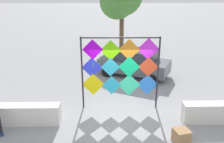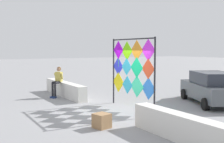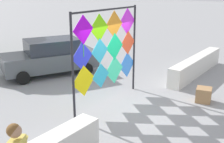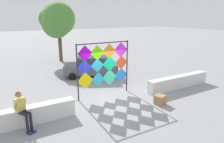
# 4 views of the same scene
# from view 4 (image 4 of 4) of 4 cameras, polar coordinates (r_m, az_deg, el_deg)

# --- Properties ---
(ground) EXTENTS (120.00, 120.00, 0.00)m
(ground) POSITION_cam_4_polar(r_m,az_deg,el_deg) (10.92, 0.13, -8.21)
(ground) COLOR gray
(plaza_ledge_left) EXTENTS (4.71, 0.48, 0.76)m
(plaza_ledge_left) POSITION_cam_4_polar(r_m,az_deg,el_deg) (9.22, -25.05, -11.77)
(plaza_ledge_left) COLOR silver
(plaza_ledge_left) RESTS_ON ground
(plaza_ledge_right) EXTENTS (4.71, 0.48, 0.76)m
(plaza_ledge_right) POSITION_cam_4_polar(r_m,az_deg,el_deg) (13.40, 18.23, -2.75)
(plaza_ledge_right) COLOR silver
(plaza_ledge_right) RESTS_ON ground
(kite_display_rack) EXTENTS (3.16, 0.11, 3.03)m
(kite_display_rack) POSITION_cam_4_polar(r_m,az_deg,el_deg) (11.11, -2.29, 1.99)
(kite_display_rack) COLOR #232328
(kite_display_rack) RESTS_ON ground
(seated_vendor) EXTENTS (0.68, 0.78, 1.61)m
(seated_vendor) POSITION_cam_4_polar(r_m,az_deg,el_deg) (8.56, -23.88, -9.44)
(seated_vendor) COLOR black
(seated_vendor) RESTS_ON ground
(parked_car) EXTENTS (4.21, 3.20, 1.50)m
(parked_car) POSITION_cam_4_polar(r_m,az_deg,el_deg) (15.11, -5.72, 1.46)
(parked_car) COLOR #4C5156
(parked_car) RESTS_ON ground
(cardboard_box_large) EXTENTS (0.58, 0.57, 0.47)m
(cardboard_box_large) POSITION_cam_4_polar(r_m,az_deg,el_deg) (10.73, 13.35, -7.71)
(cardboard_box_large) COLOR #9E754C
(cardboard_box_large) RESTS_ON ground
(tree_broadleaf) EXTENTS (3.32, 3.78, 5.70)m
(tree_broadleaf) POSITION_cam_4_polar(r_m,az_deg,el_deg) (20.47, -15.23, 13.83)
(tree_broadleaf) COLOR brown
(tree_broadleaf) RESTS_ON ground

